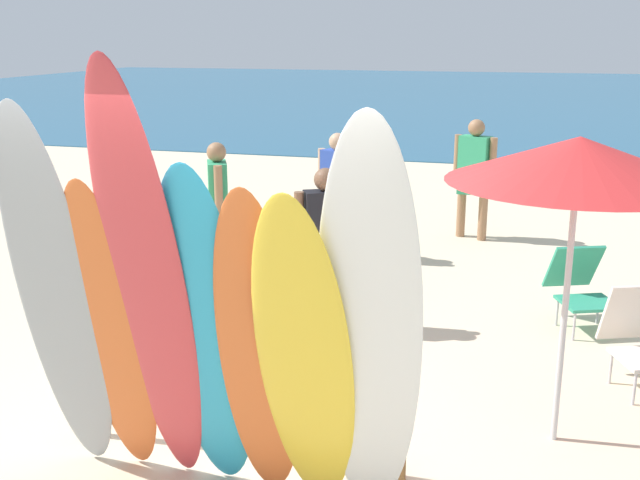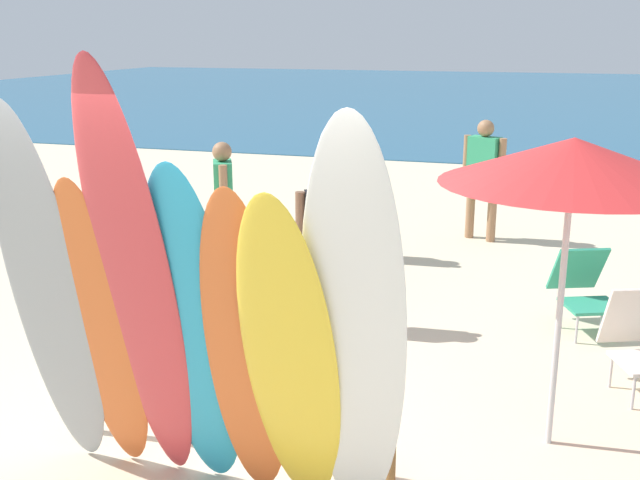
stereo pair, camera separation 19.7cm
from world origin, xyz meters
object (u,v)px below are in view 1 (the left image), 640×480
object	(u,v)px
surfboard_orange_1	(112,334)
beachgoer_strolling	(218,202)
surfboard_rack	(239,390)
beachgoer_near_rack	(474,171)
surfboard_orange_4	(258,353)
surfboard_white_6	(370,334)
surfboard_yellow_5	(304,362)
beachgoer_photographing	(325,237)
surfboard_teal_3	(208,336)
beach_umbrella	(579,160)
beachgoer_midbeach	(337,187)
surfboard_red_2	(149,291)
beach_chair_red	(640,334)
surfboard_grey_0	(58,301)
beach_chair_blue	(580,284)

from	to	relation	value
surfboard_orange_1	beachgoer_strolling	bearing A→B (deg)	103.24
surfboard_rack	beachgoer_near_rack	bearing A→B (deg)	80.39
surfboard_orange_4	surfboard_white_6	size ratio (longest dim) A/B	0.82
surfboard_yellow_5	beachgoer_photographing	world-z (taller)	surfboard_yellow_5
surfboard_teal_3	surfboard_white_6	distance (m)	1.00
surfboard_white_6	beach_umbrella	distance (m)	1.92
beachgoer_midbeach	beachgoer_photographing	xyz separation A→B (m)	(0.48, -2.38, -0.01)
surfboard_yellow_5	beach_umbrella	world-z (taller)	beach_umbrella
surfboard_rack	beachgoer_midbeach	world-z (taller)	beachgoer_midbeach
surfboard_rack	surfboard_red_2	size ratio (longest dim) A/B	0.83
beach_chair_red	beachgoer_midbeach	bearing A→B (deg)	116.20
beach_chair_red	surfboard_orange_4	bearing A→B (deg)	-156.93
surfboard_red_2	surfboard_yellow_5	bearing A→B (deg)	3.54
surfboard_grey_0	surfboard_white_6	size ratio (longest dim) A/B	1.00
beach_chair_red	surfboard_grey_0	bearing A→B (deg)	-168.00
surfboard_grey_0	surfboard_white_6	distance (m)	1.92
surfboard_yellow_5	beachgoer_midbeach	world-z (taller)	surfboard_yellow_5
surfboard_teal_3	beachgoer_near_rack	size ratio (longest dim) A/B	1.32
beachgoer_strolling	beachgoer_photographing	distance (m)	1.93
surfboard_red_2	surfboard_teal_3	distance (m)	0.43
surfboard_red_2	beach_chair_blue	distance (m)	4.66
surfboard_grey_0	beach_chair_red	xyz separation A→B (m)	(3.65, 2.48, -0.81)
surfboard_white_6	beach_chair_red	size ratio (longest dim) A/B	3.04
surfboard_orange_1	surfboard_white_6	xyz separation A→B (m)	(1.62, -0.10, 0.22)
beachgoer_strolling	beachgoer_near_rack	world-z (taller)	beachgoer_near_rack
surfboard_grey_0	surfboard_yellow_5	size ratio (longest dim) A/B	1.20
beachgoer_near_rack	surfboard_teal_3	bearing A→B (deg)	103.64
beach_umbrella	beachgoer_strolling	bearing A→B (deg)	143.29
surfboard_rack	surfboard_orange_1	xyz separation A→B (m)	(-0.63, -0.48, 0.52)
surfboard_orange_1	beach_chair_red	xyz separation A→B (m)	(3.35, 2.40, -0.59)
beach_chair_red	beach_chair_blue	bearing A→B (deg)	85.66
surfboard_yellow_5	beach_umbrella	xyz separation A→B (m)	(1.44, 1.38, 0.98)
surfboard_orange_4	beach_chair_red	xyz separation A→B (m)	(2.40, 2.42, -0.59)
surfboard_yellow_5	beach_chair_blue	bearing A→B (deg)	70.46
surfboard_red_2	surfboard_yellow_5	size ratio (longest dim) A/B	1.32
surfboard_grey_0	beachgoer_midbeach	bearing A→B (deg)	81.63
surfboard_red_2	beachgoer_near_rack	size ratio (longest dim) A/B	1.68
surfboard_white_6	beachgoer_midbeach	xyz separation A→B (m)	(-1.53, 5.40, -0.32)
surfboard_teal_3	surfboard_orange_4	size ratio (longest dim) A/B	1.05
surfboard_grey_0	beach_chair_red	world-z (taller)	surfboard_grey_0
surfboard_grey_0	beachgoer_midbeach	xyz separation A→B (m)	(0.38, 5.38, -0.32)
surfboard_white_6	beachgoer_strolling	bearing A→B (deg)	117.22
beachgoer_midbeach	beach_chair_red	distance (m)	4.40
beachgoer_midbeach	beachgoer_near_rack	bearing A→B (deg)	65.07
surfboard_orange_1	beachgoer_photographing	xyz separation A→B (m)	(0.56, 2.93, -0.11)
beachgoer_near_rack	beach_chair_red	size ratio (longest dim) A/B	2.00
surfboard_orange_4	beach_chair_red	size ratio (longest dim) A/B	2.50
surfboard_orange_1	beachgoer_near_rack	bearing A→B (deg)	75.21
beachgoer_near_rack	surfboard_white_6	bearing A→B (deg)	112.04
surfboard_rack	beachgoer_near_rack	world-z (taller)	beachgoer_near_rack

